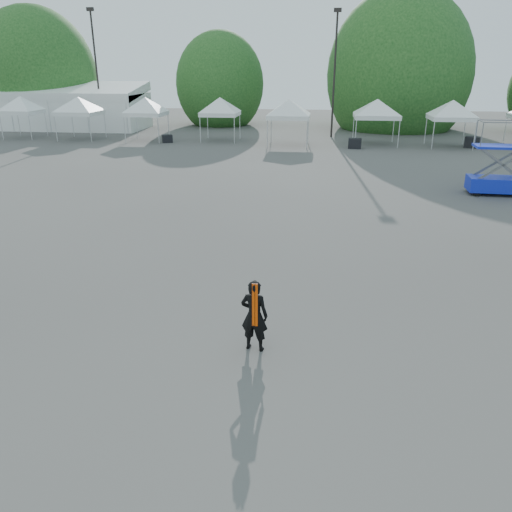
# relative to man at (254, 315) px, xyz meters

# --- Properties ---
(ground) EXTENTS (120.00, 120.00, 0.00)m
(ground) POSITION_rel_man_xyz_m (-0.96, 2.17, -0.79)
(ground) COLOR #474442
(ground) RESTS_ON ground
(marquee) EXTENTS (15.00, 6.25, 4.23)m
(marquee) POSITION_rel_man_xyz_m (-22.96, 37.17, 1.18)
(marquee) COLOR white
(marquee) RESTS_ON ground
(light_pole_west) EXTENTS (0.60, 0.25, 10.30)m
(light_pole_west) POSITION_rel_man_xyz_m (-18.96, 36.17, 4.98)
(light_pole_west) COLOR black
(light_pole_west) RESTS_ON ground
(light_pole_east) EXTENTS (0.60, 0.25, 9.80)m
(light_pole_east) POSITION_rel_man_xyz_m (2.04, 34.17, 4.72)
(light_pole_east) COLOR black
(light_pole_east) RESTS_ON ground
(tree_far_w) EXTENTS (4.80, 4.80, 7.30)m
(tree_far_w) POSITION_rel_man_xyz_m (-26.96, 40.17, 3.74)
(tree_far_w) COLOR #382314
(tree_far_w) RESTS_ON ground
(tree_mid_w) EXTENTS (4.16, 4.16, 6.33)m
(tree_mid_w) POSITION_rel_man_xyz_m (-8.96, 42.17, 3.14)
(tree_mid_w) COLOR #382314
(tree_mid_w) RESTS_ON ground
(tree_mid_e) EXTENTS (5.12, 5.12, 7.79)m
(tree_mid_e) POSITION_rel_man_xyz_m (8.04, 41.17, 4.05)
(tree_mid_e) COLOR #382314
(tree_mid_e) RESTS_ON ground
(tent_a) EXTENTS (3.78, 3.78, 3.88)m
(tent_a) POSITION_rel_man_xyz_m (-23.15, 30.38, 2.26)
(tent_a) COLOR silver
(tent_a) RESTS_ON ground
(tent_b) EXTENTS (4.31, 4.31, 3.88)m
(tent_b) POSITION_rel_man_xyz_m (-18.10, 30.14, 2.27)
(tent_b) COLOR silver
(tent_b) RESTS_ON ground
(tent_c) EXTENTS (4.09, 4.09, 3.88)m
(tent_c) POSITION_rel_man_xyz_m (-12.55, 30.10, 2.26)
(tent_c) COLOR silver
(tent_c) RESTS_ON ground
(tent_d) EXTENTS (4.06, 4.06, 3.88)m
(tent_d) POSITION_rel_man_xyz_m (-6.75, 30.77, 2.26)
(tent_d) COLOR silver
(tent_d) RESTS_ON ground
(tent_e) EXTENTS (4.35, 4.35, 3.88)m
(tent_e) POSITION_rel_man_xyz_m (-1.25, 29.19, 2.27)
(tent_e) COLOR silver
(tent_e) RESTS_ON ground
(tent_f) EXTENTS (4.63, 4.63, 3.88)m
(tent_f) POSITION_rel_man_xyz_m (5.23, 30.24, 2.27)
(tent_f) COLOR silver
(tent_f) RESTS_ON ground
(tent_g) EXTENTS (4.29, 4.29, 3.88)m
(tent_g) POSITION_rel_man_xyz_m (10.51, 29.75, 2.27)
(tent_g) COLOR silver
(tent_g) RESTS_ON ground
(man) EXTENTS (0.63, 0.47, 1.58)m
(man) POSITION_rel_man_xyz_m (0.00, 0.00, 0.00)
(man) COLOR black
(man) RESTS_ON ground
(scissor_lift) EXTENTS (2.64, 1.42, 3.33)m
(scissor_lift) POSITION_rel_man_xyz_m (9.40, 14.91, 0.88)
(scissor_lift) COLOR #0D1DB4
(scissor_lift) RESTS_ON ground
(crate_west) EXTENTS (0.94, 0.86, 0.60)m
(crate_west) POSITION_rel_man_xyz_m (-10.69, 29.23, -0.49)
(crate_west) COLOR black
(crate_west) RESTS_ON ground
(crate_mid) EXTENTS (0.94, 0.74, 0.71)m
(crate_mid) POSITION_rel_man_xyz_m (3.64, 28.10, -0.44)
(crate_mid) COLOR black
(crate_mid) RESTS_ON ground
(crate_east) EXTENTS (1.23, 1.10, 0.78)m
(crate_east) POSITION_rel_man_xyz_m (12.18, 29.55, -0.40)
(crate_east) COLOR black
(crate_east) RESTS_ON ground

